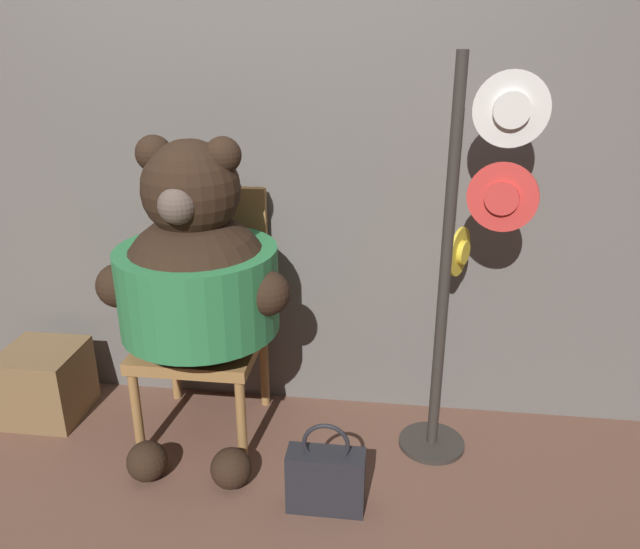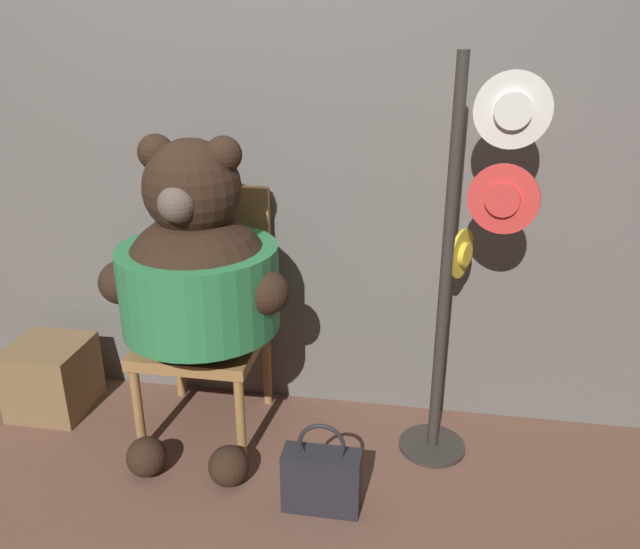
% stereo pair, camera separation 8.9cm
% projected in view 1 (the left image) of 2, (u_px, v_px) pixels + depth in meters
% --- Properties ---
extents(ground_plane, '(14.00, 14.00, 0.00)m').
position_uv_depth(ground_plane, '(243.00, 477.00, 2.50)').
color(ground_plane, brown).
extents(wall_back, '(8.00, 0.10, 2.71)m').
position_uv_depth(wall_back, '(266.00, 110.00, 2.59)').
color(wall_back, '#66605B').
rests_on(wall_back, ground_plane).
extents(chair, '(0.50, 0.51, 1.05)m').
position_uv_depth(chair, '(206.00, 310.00, 2.69)').
color(chair, '#9E703D').
rests_on(chair, ground_plane).
extents(teddy_bear, '(0.76, 0.67, 1.31)m').
position_uv_depth(teddy_bear, '(197.00, 279.00, 2.44)').
color(teddy_bear, black).
rests_on(teddy_bear, ground_plane).
extents(hat_display_rack, '(0.45, 0.35, 1.61)m').
position_uv_depth(hat_display_rack, '(464.00, 264.00, 2.37)').
color(hat_display_rack, '#332D28').
rests_on(hat_display_rack, ground_plane).
extents(handbag_on_ground, '(0.29, 0.11, 0.37)m').
position_uv_depth(handbag_on_ground, '(326.00, 478.00, 2.29)').
color(handbag_on_ground, '#232328').
rests_on(handbag_on_ground, ground_plane).
extents(wooden_crate, '(0.33, 0.33, 0.33)m').
position_uv_depth(wooden_crate, '(46.00, 382.00, 2.84)').
color(wooden_crate, brown).
rests_on(wooden_crate, ground_plane).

